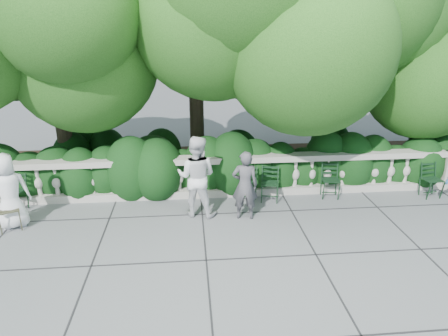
{
  "coord_description": "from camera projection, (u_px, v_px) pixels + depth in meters",
  "views": [
    {
      "loc": [
        -0.74,
        -7.08,
        3.99
      ],
      "look_at": [
        0.0,
        1.0,
        1.0
      ],
      "focal_mm": 32.0,
      "sensor_mm": 36.0,
      "label": 1
    }
  ],
  "objects": [
    {
      "name": "chair_f",
      "position": [
        433.0,
        199.0,
        9.52
      ],
      "size": [
        0.49,
        0.52,
        0.84
      ],
      "primitive_type": null,
      "rotation": [
        0.0,
        0.0,
        0.1
      ],
      "color": "black",
      "rests_on": "ground"
    },
    {
      "name": "chair_a",
      "position": [
        3.0,
        212.0,
        8.88
      ],
      "size": [
        0.55,
        0.58,
        0.84
      ],
      "primitive_type": null,
      "rotation": [
        0.0,
        0.0,
        0.27
      ],
      "color": "black",
      "rests_on": "ground"
    },
    {
      "name": "chair_d",
      "position": [
        246.0,
        204.0,
        9.28
      ],
      "size": [
        0.56,
        0.59,
        0.84
      ],
      "primitive_type": null,
      "rotation": [
        0.0,
        0.0,
        -0.29
      ],
      "color": "black",
      "rests_on": "ground"
    },
    {
      "name": "person_casual_man",
      "position": [
        196.0,
        176.0,
        8.49
      ],
      "size": [
        1.01,
        0.88,
        1.77
      ],
      "primitive_type": "imported",
      "rotation": [
        0.0,
        0.0,
        2.86
      ],
      "color": "silver",
      "rests_on": "ground"
    },
    {
      "name": "person_woman_grey",
      "position": [
        245.0,
        185.0,
        8.38
      ],
      "size": [
        0.58,
        0.41,
        1.5
      ],
      "primitive_type": "imported",
      "rotation": [
        0.0,
        0.0,
        3.04
      ],
      "color": "#454349",
      "rests_on": "ground"
    },
    {
      "name": "tree_canopy",
      "position": [
        244.0,
        23.0,
        9.73
      ],
      "size": [
        15.04,
        6.52,
        6.78
      ],
      "color": "#3F3023",
      "rests_on": "ground"
    },
    {
      "name": "ground",
      "position": [
        228.0,
        231.0,
        8.06
      ],
      "size": [
        90.0,
        90.0,
        0.0
      ],
      "primitive_type": "plane",
      "color": "#5A5D63",
      "rests_on": "ground"
    },
    {
      "name": "shrub_hedge",
      "position": [
        217.0,
        177.0,
        10.86
      ],
      "size": [
        15.0,
        2.6,
        1.7
      ],
      "primitive_type": null,
      "color": "black",
      "rests_on": "ground"
    },
    {
      "name": "chair_weathered",
      "position": [
        12.0,
        233.0,
        8.01
      ],
      "size": [
        0.61,
        0.62,
        0.84
      ],
      "primitive_type": null,
      "rotation": [
        0.0,
        0.0,
        0.45
      ],
      "color": "black",
      "rests_on": "ground"
    },
    {
      "name": "balustrade",
      "position": [
        221.0,
        177.0,
        9.57
      ],
      "size": [
        12.0,
        0.44,
        1.0
      ],
      "color": "#9E998E",
      "rests_on": "ground"
    },
    {
      "name": "chair_e",
      "position": [
        330.0,
        200.0,
        9.5
      ],
      "size": [
        0.5,
        0.54,
        0.84
      ],
      "primitive_type": null,
      "rotation": [
        0.0,
        0.0,
        -0.14
      ],
      "color": "black",
      "rests_on": "ground"
    },
    {
      "name": "chair_b",
      "position": [
        13.0,
        212.0,
        8.87
      ],
      "size": [
        0.57,
        0.6,
        0.84
      ],
      "primitive_type": null,
      "rotation": [
        0.0,
        0.0,
        -0.33
      ],
      "color": "black",
      "rests_on": "ground"
    },
    {
      "name": "person_businessman",
      "position": [
        9.0,
        191.0,
        7.99
      ],
      "size": [
        0.89,
        0.72,
        1.58
      ],
      "primitive_type": "imported",
      "rotation": [
        0.0,
        0.0,
        3.46
      ],
      "color": "white",
      "rests_on": "ground"
    },
    {
      "name": "chair_c",
      "position": [
        269.0,
        203.0,
        9.3
      ],
      "size": [
        0.53,
        0.56,
        0.84
      ],
      "primitive_type": null,
      "rotation": [
        0.0,
        0.0,
        -0.21
      ],
      "color": "black",
      "rests_on": "ground"
    }
  ]
}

